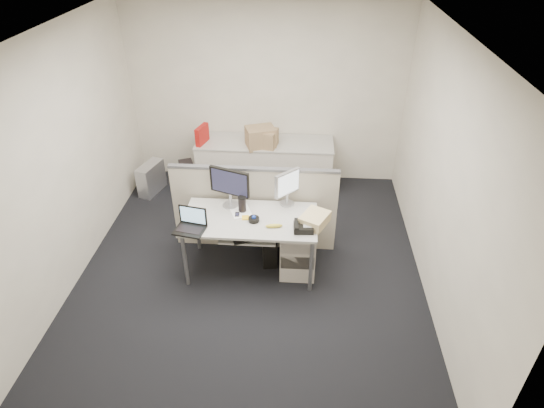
# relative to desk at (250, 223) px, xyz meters

# --- Properties ---
(floor) EXTENTS (4.00, 4.50, 0.01)m
(floor) POSITION_rel_desk_xyz_m (0.00, 0.00, -0.67)
(floor) COLOR black
(floor) RESTS_ON ground
(ceiling) EXTENTS (4.00, 4.50, 0.01)m
(ceiling) POSITION_rel_desk_xyz_m (0.00, 0.00, 2.04)
(ceiling) COLOR white
(ceiling) RESTS_ON ground
(wall_back) EXTENTS (4.00, 0.02, 2.70)m
(wall_back) POSITION_rel_desk_xyz_m (0.00, 2.25, 0.69)
(wall_back) COLOR silver
(wall_back) RESTS_ON ground
(wall_front) EXTENTS (4.00, 0.02, 2.70)m
(wall_front) POSITION_rel_desk_xyz_m (0.00, -2.25, 0.69)
(wall_front) COLOR silver
(wall_front) RESTS_ON ground
(wall_left) EXTENTS (0.02, 4.50, 2.70)m
(wall_left) POSITION_rel_desk_xyz_m (-2.00, 0.00, 0.69)
(wall_left) COLOR silver
(wall_left) RESTS_ON ground
(wall_right) EXTENTS (0.02, 4.50, 2.70)m
(wall_right) POSITION_rel_desk_xyz_m (2.00, 0.00, 0.69)
(wall_right) COLOR silver
(wall_right) RESTS_ON ground
(desk) EXTENTS (1.50, 0.75, 0.73)m
(desk) POSITION_rel_desk_xyz_m (0.00, 0.00, 0.00)
(desk) COLOR beige
(desk) RESTS_ON floor
(keyboard_tray) EXTENTS (0.62, 0.32, 0.02)m
(keyboard_tray) POSITION_rel_desk_xyz_m (0.00, -0.18, -0.04)
(keyboard_tray) COLOR beige
(keyboard_tray) RESTS_ON desk
(drawer_pedestal) EXTENTS (0.40, 0.55, 0.65)m
(drawer_pedestal) POSITION_rel_desk_xyz_m (0.55, 0.05, -0.34)
(drawer_pedestal) COLOR beige
(drawer_pedestal) RESTS_ON floor
(cubicle_partition) EXTENTS (2.00, 0.06, 1.10)m
(cubicle_partition) POSITION_rel_desk_xyz_m (0.00, 0.45, -0.11)
(cubicle_partition) COLOR #ADA791
(cubicle_partition) RESTS_ON floor
(back_counter) EXTENTS (2.00, 0.60, 0.72)m
(back_counter) POSITION_rel_desk_xyz_m (0.00, 1.93, -0.30)
(back_counter) COLOR beige
(back_counter) RESTS_ON floor
(monitor_main) EXTENTS (0.52, 0.34, 0.48)m
(monitor_main) POSITION_rel_desk_xyz_m (-0.25, 0.24, 0.31)
(monitor_main) COLOR black
(monitor_main) RESTS_ON desk
(monitor_small) EXTENTS (0.37, 0.37, 0.43)m
(monitor_small) POSITION_rel_desk_xyz_m (0.40, 0.32, 0.28)
(monitor_small) COLOR #B7B7BC
(monitor_small) RESTS_ON desk
(laptop) EXTENTS (0.36, 0.29, 0.24)m
(laptop) POSITION_rel_desk_xyz_m (-0.62, -0.28, 0.18)
(laptop) COLOR black
(laptop) RESTS_ON desk
(trackball) EXTENTS (0.13, 0.13, 0.05)m
(trackball) POSITION_rel_desk_xyz_m (0.05, -0.05, 0.09)
(trackball) COLOR black
(trackball) RESTS_ON desk
(desk_phone) EXTENTS (0.22, 0.19, 0.07)m
(desk_phone) POSITION_rel_desk_xyz_m (0.60, -0.18, 0.10)
(desk_phone) COLOR black
(desk_phone) RESTS_ON desk
(paper_stack) EXTENTS (0.30, 0.33, 0.01)m
(paper_stack) POSITION_rel_desk_xyz_m (-0.12, 0.12, 0.07)
(paper_stack) COLOR white
(paper_stack) RESTS_ON desk
(sticky_pad) EXTENTS (0.09, 0.09, 0.01)m
(sticky_pad) POSITION_rel_desk_xyz_m (-0.05, 0.00, 0.07)
(sticky_pad) COLOR yellow
(sticky_pad) RESTS_ON desk
(travel_mug) EXTENTS (0.11, 0.11, 0.19)m
(travel_mug) POSITION_rel_desk_xyz_m (-0.10, 0.13, 0.16)
(travel_mug) COLOR black
(travel_mug) RESTS_ON desk
(banana) EXTENTS (0.20, 0.08, 0.04)m
(banana) POSITION_rel_desk_xyz_m (0.28, -0.15, 0.09)
(banana) COLOR gold
(banana) RESTS_ON desk
(cellphone) EXTENTS (0.06, 0.10, 0.01)m
(cellphone) POSITION_rel_desk_xyz_m (-0.15, 0.05, 0.07)
(cellphone) COLOR black
(cellphone) RESTS_ON desk
(manila_folders) EXTENTS (0.37, 0.40, 0.12)m
(manila_folders) POSITION_rel_desk_xyz_m (0.72, -0.05, 0.13)
(manila_folders) COLOR beige
(manila_folders) RESTS_ON desk
(keyboard) EXTENTS (0.47, 0.30, 0.02)m
(keyboard) POSITION_rel_desk_xyz_m (0.05, -0.22, -0.02)
(keyboard) COLOR black
(keyboard) RESTS_ON keyboard_tray
(pc_tower_desk) EXTENTS (0.22, 0.44, 0.39)m
(pc_tower_desk) POSITION_rel_desk_xyz_m (0.20, 0.20, -0.47)
(pc_tower_desk) COLOR black
(pc_tower_desk) RESTS_ON floor
(pc_tower_spare_dark) EXTENTS (0.37, 0.53, 0.46)m
(pc_tower_spare_dark) POSITION_rel_desk_xyz_m (-1.11, 1.63, -0.44)
(pc_tower_spare_dark) COLOR black
(pc_tower_spare_dark) RESTS_ON floor
(pc_tower_spare_silver) EXTENTS (0.32, 0.52, 0.46)m
(pc_tower_spare_silver) POSITION_rel_desk_xyz_m (-1.69, 1.63, -0.44)
(pc_tower_spare_silver) COLOR #B7B7BC
(pc_tower_spare_silver) RESTS_ON floor
(cardboard_box_left) EXTENTS (0.48, 0.42, 0.30)m
(cardboard_box_left) POSITION_rel_desk_xyz_m (-0.05, 1.81, 0.21)
(cardboard_box_left) COLOR #8C6346
(cardboard_box_left) RESTS_ON back_counter
(cardboard_box_right) EXTENTS (0.42, 0.36, 0.26)m
(cardboard_box_right) POSITION_rel_desk_xyz_m (0.00, 1.81, 0.19)
(cardboard_box_right) COLOR #8C6346
(cardboard_box_right) RESTS_ON back_counter
(red_binder) EXTENTS (0.15, 0.31, 0.29)m
(red_binder) POSITION_rel_desk_xyz_m (-0.90, 1.83, 0.20)
(red_binder) COLOR #AD1310
(red_binder) RESTS_ON back_counter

